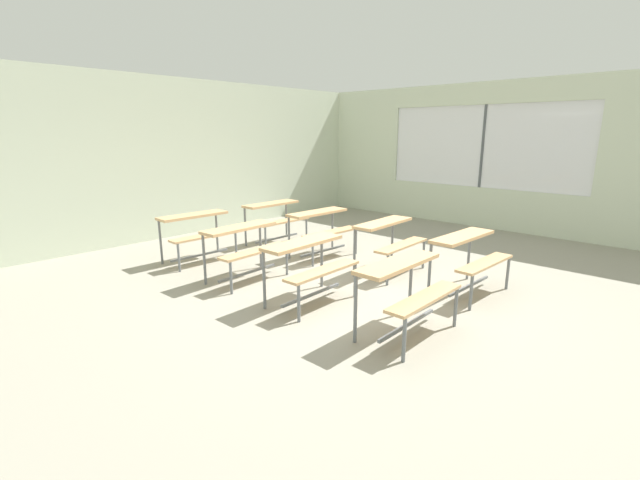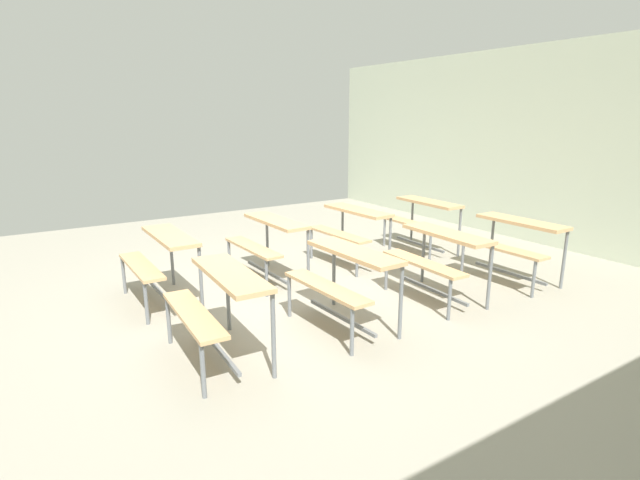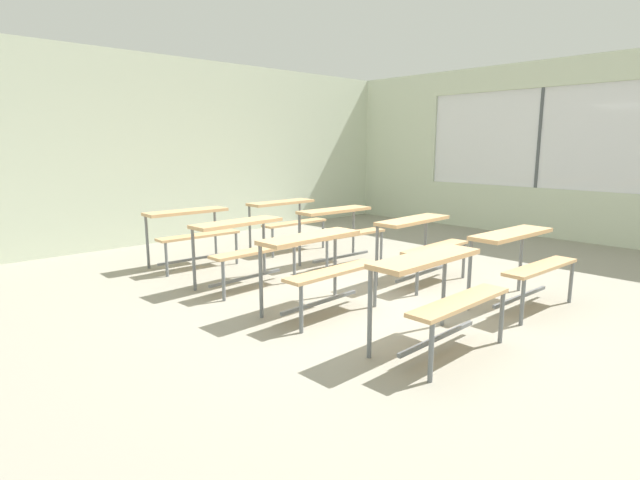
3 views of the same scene
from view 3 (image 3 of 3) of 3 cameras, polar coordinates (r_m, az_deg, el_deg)
name	(u,v)px [view 3 (image 3 of 3)]	position (r m, az deg, el deg)	size (l,w,h in m)	color
ground	(368,302)	(5.29, 5.53, -7.07)	(10.00, 9.00, 0.05)	gray
wall_back	(163,151)	(8.68, -17.54, 9.72)	(10.00, 0.12, 3.00)	beige
wall_right	(577,154)	(9.35, 27.29, 8.75)	(0.12, 9.00, 3.00)	beige
desk_bench_r0c0	(437,280)	(3.98, 13.23, -4.51)	(1.10, 0.60, 0.74)	tan
desk_bench_r0c1	(521,251)	(5.32, 22.00, -1.17)	(1.12, 0.64, 0.74)	tan
desk_bench_r1c0	(318,255)	(4.76, -0.22, -1.71)	(1.12, 0.62, 0.74)	tan
desk_bench_r1c1	(421,235)	(5.94, 11.43, 0.62)	(1.12, 0.63, 0.74)	tan
desk_bench_r2c0	(243,238)	(5.70, -8.74, 0.28)	(1.13, 0.64, 0.74)	tan
desk_bench_r2c1	(340,223)	(6.71, 2.31, 1.99)	(1.12, 0.64, 0.74)	tan
desk_bench_r3c0	(191,224)	(6.80, -14.54, 1.76)	(1.12, 0.62, 0.74)	tan
desk_bench_r3c1	(286,213)	(7.64, -3.92, 3.06)	(1.10, 0.59, 0.74)	tan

